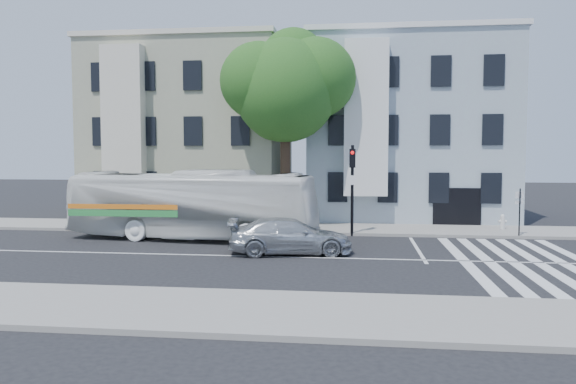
% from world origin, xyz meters
% --- Properties ---
extents(ground, '(120.00, 120.00, 0.00)m').
position_xyz_m(ground, '(0.00, 0.00, 0.00)').
color(ground, black).
rests_on(ground, ground).
extents(sidewalk_far, '(80.00, 4.00, 0.15)m').
position_xyz_m(sidewalk_far, '(0.00, 8.00, 0.07)').
color(sidewalk_far, gray).
rests_on(sidewalk_far, ground).
extents(sidewalk_near, '(80.00, 4.00, 0.15)m').
position_xyz_m(sidewalk_near, '(0.00, -8.00, 0.07)').
color(sidewalk_near, gray).
rests_on(sidewalk_near, ground).
extents(building_left, '(12.00, 10.00, 11.00)m').
position_xyz_m(building_left, '(-7.00, 15.00, 5.50)').
color(building_left, gray).
rests_on(building_left, ground).
extents(building_right, '(12.00, 10.00, 11.00)m').
position_xyz_m(building_right, '(7.00, 15.00, 5.50)').
color(building_right, '#9AAFB7').
rests_on(building_right, ground).
extents(street_tree, '(7.30, 5.90, 11.10)m').
position_xyz_m(street_tree, '(0.06, 8.74, 7.83)').
color(street_tree, '#2D2116').
rests_on(street_tree, ground).
extents(bus, '(4.19, 12.20, 3.33)m').
position_xyz_m(bus, '(-3.92, 4.03, 1.66)').
color(bus, white).
rests_on(bus, ground).
extents(sedan, '(2.86, 5.31, 1.46)m').
position_xyz_m(sedan, '(1.19, 0.72, 0.73)').
color(sedan, silver).
rests_on(sedan, ground).
extents(hedge, '(8.48, 2.67, 0.70)m').
position_xyz_m(hedge, '(-6.24, 6.80, 0.50)').
color(hedge, '#23561C').
rests_on(hedge, sidewalk_far).
extents(traffic_signal, '(0.47, 0.54, 4.52)m').
position_xyz_m(traffic_signal, '(3.66, 5.94, 2.92)').
color(traffic_signal, black).
rests_on(traffic_signal, ground).
extents(fire_hydrant, '(0.43, 0.25, 0.77)m').
position_xyz_m(fire_hydrant, '(11.50, 8.50, 0.55)').
color(fire_hydrant, silver).
rests_on(fire_hydrant, sidewalk_far).
extents(far_sign_pole, '(0.41, 0.21, 2.28)m').
position_xyz_m(far_sign_pole, '(11.67, 6.15, 1.61)').
color(far_sign_pole, black).
rests_on(far_sign_pole, sidewalk_far).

